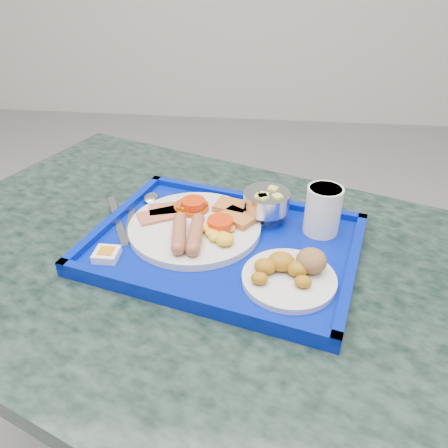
% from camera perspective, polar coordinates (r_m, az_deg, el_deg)
% --- Properties ---
extents(table, '(1.33, 1.11, 0.71)m').
position_cam_1_polar(table, '(0.92, -2.90, -13.07)').
color(table, slate).
rests_on(table, floor).
extents(tray, '(0.54, 0.45, 0.03)m').
position_cam_1_polar(tray, '(0.80, 0.00, -2.77)').
color(tray, '#031897').
rests_on(tray, table).
extents(main_plate, '(0.25, 0.25, 0.04)m').
position_cam_1_polar(main_plate, '(0.82, -3.40, -0.13)').
color(main_plate, silver).
rests_on(main_plate, tray).
extents(bread_plate, '(0.15, 0.15, 0.05)m').
position_cam_1_polar(bread_plate, '(0.71, 8.81, -6.22)').
color(bread_plate, silver).
rests_on(bread_plate, tray).
extents(fruit_bowl, '(0.09, 0.09, 0.06)m').
position_cam_1_polar(fruit_bowl, '(0.85, 5.58, 2.91)').
color(fruit_bowl, silver).
rests_on(fruit_bowl, tray).
extents(juice_cup, '(0.07, 0.07, 0.09)m').
position_cam_1_polar(juice_cup, '(0.82, 12.81, 1.96)').
color(juice_cup, white).
rests_on(juice_cup, tray).
extents(spoon, '(0.06, 0.19, 0.01)m').
position_cam_1_polar(spoon, '(0.92, -10.24, 2.59)').
color(spoon, silver).
rests_on(spoon, tray).
extents(knife, '(0.09, 0.17, 0.00)m').
position_cam_1_polar(knife, '(0.88, -13.74, 0.52)').
color(knife, silver).
rests_on(knife, tray).
extents(jam_packet, '(0.04, 0.04, 0.02)m').
position_cam_1_polar(jam_packet, '(0.78, -15.08, -3.84)').
color(jam_packet, white).
rests_on(jam_packet, tray).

